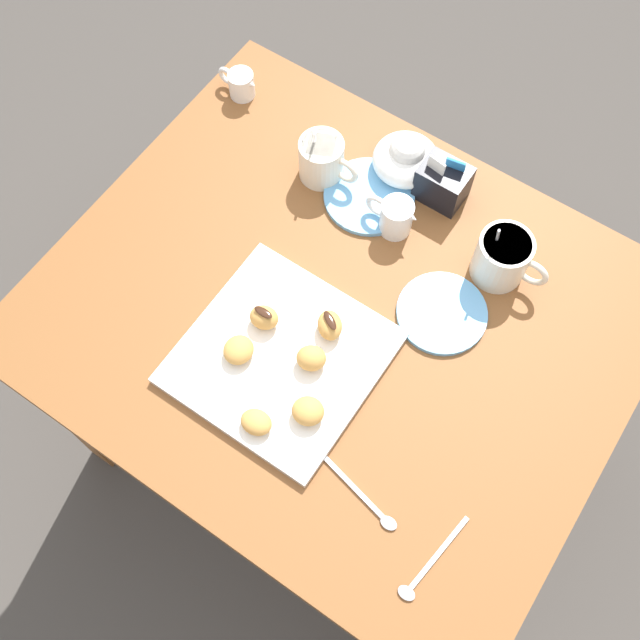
% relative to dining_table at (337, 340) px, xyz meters
% --- Properties ---
extents(ground_plane, '(8.00, 8.00, 0.00)m').
position_rel_dining_table_xyz_m(ground_plane, '(0.00, 0.00, -0.59)').
color(ground_plane, '#423D38').
extents(dining_table, '(1.02, 0.85, 0.72)m').
position_rel_dining_table_xyz_m(dining_table, '(0.00, 0.00, 0.00)').
color(dining_table, brown).
rests_on(dining_table, ground_plane).
extents(pastry_plate_square, '(0.32, 0.32, 0.02)m').
position_rel_dining_table_xyz_m(pastry_plate_square, '(-0.03, -0.13, 0.13)').
color(pastry_plate_square, white).
rests_on(pastry_plate_square, dining_table).
extents(coffee_mug_cream_left, '(0.12, 0.09, 0.14)m').
position_rel_dining_table_xyz_m(coffee_mug_cream_left, '(-0.19, 0.23, 0.17)').
color(coffee_mug_cream_left, silver).
rests_on(coffee_mug_cream_left, dining_table).
extents(coffee_mug_cream_right, '(0.14, 0.10, 0.15)m').
position_rel_dining_table_xyz_m(coffee_mug_cream_right, '(0.19, 0.23, 0.18)').
color(coffee_mug_cream_right, silver).
rests_on(coffee_mug_cream_right, dining_table).
extents(cream_pitcher_white, '(0.10, 0.06, 0.07)m').
position_rel_dining_table_xyz_m(cream_pitcher_white, '(-0.01, 0.20, 0.17)').
color(cream_pitcher_white, white).
rests_on(cream_pitcher_white, dining_table).
extents(sugar_caddy, '(0.09, 0.07, 0.11)m').
position_rel_dining_table_xyz_m(sugar_caddy, '(0.02, 0.31, 0.17)').
color(sugar_caddy, black).
rests_on(sugar_caddy, dining_table).
extents(ice_cream_bowl, '(0.13, 0.13, 0.09)m').
position_rel_dining_table_xyz_m(ice_cream_bowl, '(-0.06, 0.32, 0.17)').
color(ice_cream_bowl, white).
rests_on(ice_cream_bowl, dining_table).
extents(chocolate_sauce_pitcher, '(0.09, 0.05, 0.06)m').
position_rel_dining_table_xyz_m(chocolate_sauce_pitcher, '(-0.43, 0.30, 0.16)').
color(chocolate_sauce_pitcher, white).
rests_on(chocolate_sauce_pitcher, dining_table).
extents(saucer_sky_left, '(0.16, 0.16, 0.01)m').
position_rel_dining_table_xyz_m(saucer_sky_left, '(0.15, 0.10, 0.13)').
color(saucer_sky_left, '#66A8DB').
rests_on(saucer_sky_left, dining_table).
extents(saucer_sky_right, '(0.17, 0.17, 0.01)m').
position_rel_dining_table_xyz_m(saucer_sky_right, '(-0.08, 0.23, 0.13)').
color(saucer_sky_right, '#66A8DB').
rests_on(saucer_sky_right, dining_table).
extents(loose_spoon_near_saucer, '(0.16, 0.05, 0.01)m').
position_rel_dining_table_xyz_m(loose_spoon_near_saucer, '(0.22, -0.25, 0.13)').
color(loose_spoon_near_saucer, silver).
rests_on(loose_spoon_near_saucer, dining_table).
extents(loose_spoon_by_plate, '(0.04, 0.16, 0.01)m').
position_rel_dining_table_xyz_m(loose_spoon_by_plate, '(0.35, -0.29, 0.13)').
color(loose_spoon_by_plate, silver).
rests_on(loose_spoon_by_plate, dining_table).
extents(beignet_0, '(0.05, 0.06, 0.03)m').
position_rel_dining_table_xyz_m(beignet_0, '(-0.09, -0.17, 0.16)').
color(beignet_0, '#D19347').
rests_on(beignet_0, pastry_plate_square).
extents(beignet_1, '(0.06, 0.05, 0.03)m').
position_rel_dining_table_xyz_m(beignet_1, '(0.01, -0.25, 0.16)').
color(beignet_1, '#D19347').
rests_on(beignet_1, pastry_plate_square).
extents(beignet_2, '(0.06, 0.05, 0.04)m').
position_rel_dining_table_xyz_m(beignet_2, '(-0.09, -0.09, 0.16)').
color(beignet_2, '#D19347').
rests_on(beignet_2, pastry_plate_square).
extents(chocolate_drizzle_2, '(0.04, 0.01, 0.00)m').
position_rel_dining_table_xyz_m(chocolate_drizzle_2, '(-0.09, -0.09, 0.18)').
color(chocolate_drizzle_2, '#381E11').
rests_on(chocolate_drizzle_2, beignet_2).
extents(beignet_3, '(0.07, 0.06, 0.04)m').
position_rel_dining_table_xyz_m(beignet_3, '(0.02, -0.11, 0.16)').
color(beignet_3, '#D19347').
rests_on(beignet_3, pastry_plate_square).
extents(beignet_4, '(0.06, 0.06, 0.04)m').
position_rel_dining_table_xyz_m(beignet_4, '(0.07, -0.19, 0.16)').
color(beignet_4, '#D19347').
rests_on(beignet_4, pastry_plate_square).
extents(beignet_5, '(0.07, 0.07, 0.04)m').
position_rel_dining_table_xyz_m(beignet_5, '(0.01, -0.04, 0.16)').
color(beignet_5, '#D19347').
rests_on(beignet_5, pastry_plate_square).
extents(chocolate_drizzle_5, '(0.04, 0.03, 0.00)m').
position_rel_dining_table_xyz_m(chocolate_drizzle_5, '(0.01, -0.04, 0.18)').
color(chocolate_drizzle_5, '#381E11').
rests_on(chocolate_drizzle_5, beignet_5).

